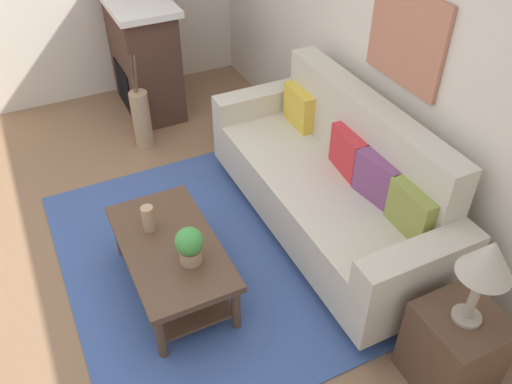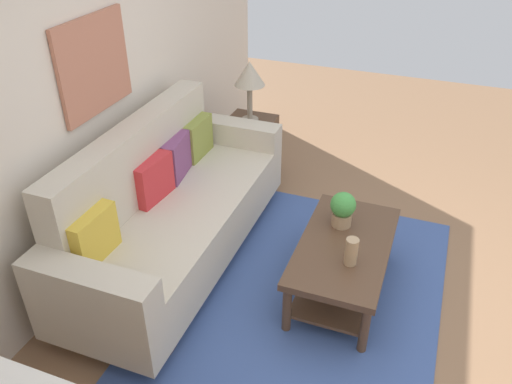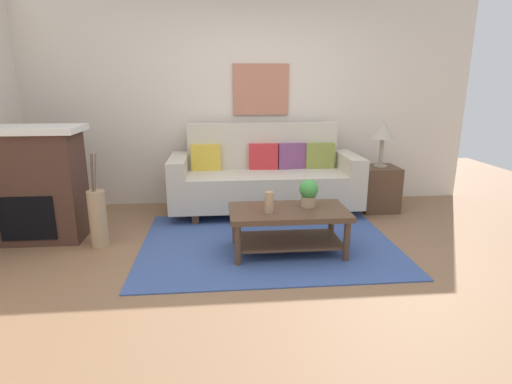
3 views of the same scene
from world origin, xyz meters
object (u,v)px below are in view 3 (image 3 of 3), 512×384
Objects in this scene: tabletop_vase at (269,202)px; table_lamp at (383,132)px; throw_pillow_crimson at (264,156)px; coffee_table at (288,221)px; framed_painting at (261,90)px; couch at (265,178)px; potted_plant_tabletop at (309,192)px; throw_pillow_plum at (292,156)px; throw_pillow_mustard at (206,157)px; side_table at (378,188)px; fireplace at (34,184)px; floor_vase at (98,219)px; throw_pillow_olive at (320,155)px.

table_lamp reaches higher than tabletop_vase.
throw_pillow_crimson is 1.46m from coffee_table.
coffee_table is at bearing -87.45° from framed_painting.
couch is 1.26m from potted_plant_tabletop.
tabletop_vase is (-0.47, -1.49, -0.15)m from throw_pillow_plum.
throw_pillow_plum is at bearing 0.00° from throw_pillow_mustard.
coffee_table is at bearing -101.16° from throw_pillow_plum.
table_lamp is 1.61m from framed_painting.
coffee_table is at bearing -138.07° from side_table.
side_table is 0.98× the size of table_lamp.
throw_pillow_mustard is 0.64× the size of side_table.
framed_painting reaches higher than throw_pillow_mustard.
table_lamp is at bearing 39.82° from tabletop_vase.
throw_pillow_crimson is (0.00, 0.13, 0.25)m from couch.
couch is 2.08× the size of coffee_table.
throw_pillow_plum is at bearing 16.47° from fireplace.
couch is 2.52m from fireplace.
couch is 11.84× the size of tabletop_vase.
throw_pillow_mustard is at bearing 180.00° from throw_pillow_crimson.
fireplace is 2.05× the size of floor_vase.
tabletop_vase is 0.27× the size of framed_painting.
throw_pillow_plum is at bearing 0.00° from throw_pillow_crimson.
table_lamp reaches higher than throw_pillow_crimson.
side_table is 0.71m from table_lamp.
floor_vase is at bearing -156.24° from throw_pillow_olive.
coffee_table is 1.96× the size of side_table.
throw_pillow_plum is 0.36m from throw_pillow_olive.
couch is 8.71× the size of potted_plant_tabletop.
coffee_table is at bearing -10.25° from floor_vase.
couch is at bearing -160.69° from throw_pillow_plum.
floor_vase is at bearing -148.18° from throw_pillow_crimson.
throw_pillow_crimson is 0.64× the size of floor_vase.
throw_pillow_plum is 0.31× the size of fireplace.
potted_plant_tabletop is at bearing -78.19° from throw_pillow_crimson.
throw_pillow_crimson is 1.00× the size of throw_pillow_plum.
table_lamp is at bearing -14.76° from throw_pillow_olive.
throw_pillow_mustard is at bearing 180.00° from throw_pillow_olive.
side_table is (1.08, -0.19, -0.40)m from throw_pillow_plum.
throw_pillow_plum is 1.57m from tabletop_vase.
framed_painting is at bearing 86.41° from tabletop_vase.
fireplace is at bearing -170.74° from side_table.
throw_pillow_olive is 2.72m from floor_vase.
table_lamp reaches higher than throw_pillow_olive.
fireplace reaches higher than tabletop_vase.
throw_pillow_olive is at bearing 0.00° from throw_pillow_mustard.
throw_pillow_mustard is 1.67m from potted_plant_tabletop.
side_table is (1.44, -0.07, -0.15)m from couch.
throw_pillow_crimson is 1.37× the size of potted_plant_tabletop.
throw_pillow_mustard is at bearing 46.39° from floor_vase.
tabletop_vase is 0.34× the size of floor_vase.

